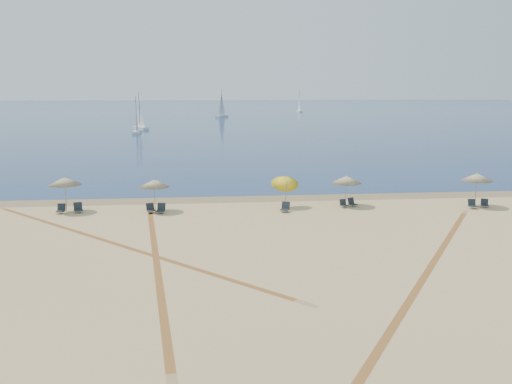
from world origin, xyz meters
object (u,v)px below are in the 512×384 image
(umbrella_3, at_px, (285,181))
(chair_8, at_px, (472,204))
(chair_7, at_px, (352,203))
(umbrella_2, at_px, (154,183))
(umbrella_5, at_px, (477,177))
(chair_3, at_px, (151,209))
(chair_6, at_px, (344,204))
(chair_1, at_px, (61,209))
(sailboat_2, at_px, (222,109))
(chair_9, at_px, (485,204))
(chair_4, at_px, (161,209))
(chair_5, at_px, (285,208))
(umbrella_4, at_px, (346,180))
(sailboat_1, at_px, (137,122))
(umbrella_1, at_px, (65,181))
(sailboat_0, at_px, (140,118))
(chair_2, at_px, (78,208))
(sailboat_3, at_px, (299,106))

(umbrella_3, distance_m, chair_8, 14.07)
(umbrella_3, bearing_deg, chair_7, -1.10)
(umbrella_2, height_order, umbrella_5, umbrella_5)
(chair_3, xyz_separation_m, chair_6, (14.25, 0.33, -0.03))
(chair_1, bearing_deg, sailboat_2, 81.93)
(chair_7, relative_size, chair_9, 1.06)
(sailboat_2, bearing_deg, chair_1, -67.56)
(umbrella_5, xyz_separation_m, chair_4, (-23.48, 0.13, -1.94))
(umbrella_3, relative_size, chair_6, 3.90)
(chair_3, bearing_deg, chair_5, -25.59)
(umbrella_4, bearing_deg, umbrella_5, -6.97)
(umbrella_4, distance_m, chair_5, 5.40)
(umbrella_2, distance_m, sailboat_2, 133.11)
(sailboat_1, bearing_deg, umbrella_2, -82.05)
(chair_3, distance_m, chair_9, 24.83)
(umbrella_1, relative_size, chair_7, 3.27)
(chair_9, xyz_separation_m, sailboat_1, (-34.19, 72.29, 1.97))
(umbrella_1, bearing_deg, umbrella_2, -4.52)
(chair_7, bearing_deg, sailboat_0, 82.44)
(chair_9, relative_size, sailboat_1, 0.10)
(umbrella_5, xyz_separation_m, chair_1, (-30.57, 0.77, -1.95))
(sailboat_0, bearing_deg, chair_6, -108.15)
(chair_2, distance_m, chair_5, 14.92)
(umbrella_1, distance_m, umbrella_3, 15.94)
(chair_8, bearing_deg, umbrella_3, 176.90)
(umbrella_2, distance_m, sailboat_3, 174.16)
(chair_8, xyz_separation_m, chair_9, (1.11, 0.28, -0.02))
(umbrella_2, bearing_deg, umbrella_1, 175.48)
(umbrella_5, bearing_deg, sailboat_3, 84.20)
(umbrella_1, distance_m, chair_8, 29.92)
(sailboat_1, xyz_separation_m, sailboat_3, (50.86, 97.98, 0.21))
(umbrella_2, xyz_separation_m, chair_5, (9.38, -1.11, -1.76))
(chair_2, height_order, sailboat_0, sailboat_0)
(chair_7, xyz_separation_m, sailboat_0, (-24.96, 81.74, 2.16))
(chair_6, distance_m, sailboat_2, 132.91)
(chair_6, bearing_deg, chair_8, -23.20)
(sailboat_3, bearing_deg, chair_9, -99.01)
(umbrella_1, xyz_separation_m, chair_7, (21.07, -0.27, -1.97))
(umbrella_5, bearing_deg, umbrella_3, 175.72)
(chair_5, bearing_deg, umbrella_3, 104.65)
(chair_8, bearing_deg, chair_3, -178.51)
(chair_7, bearing_deg, chair_5, 169.65)
(umbrella_2, xyz_separation_m, chair_2, (-5.48, 0.19, -1.76))
(umbrella_3, bearing_deg, chair_4, -174.06)
(chair_4, xyz_separation_m, sailboat_3, (40.75, 169.83, 2.14))
(umbrella_2, bearing_deg, chair_5, -6.76)
(umbrella_4, xyz_separation_m, chair_7, (0.44, -0.21, -1.74))
(umbrella_4, xyz_separation_m, chair_5, (-4.88, -1.55, -1.71))
(chair_1, xyz_separation_m, chair_3, (6.35, -0.42, -0.00))
(umbrella_2, xyz_separation_m, sailboat_0, (-10.26, 81.98, 0.37))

